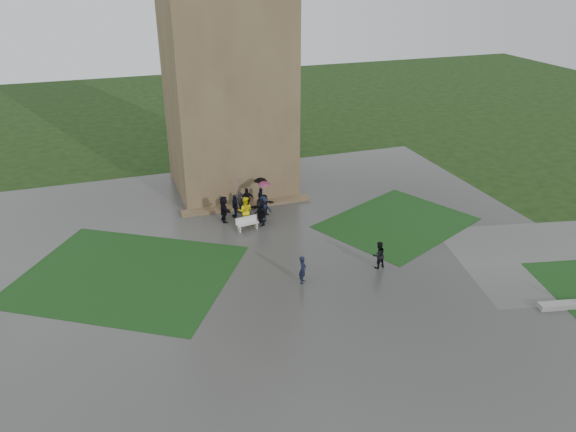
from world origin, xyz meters
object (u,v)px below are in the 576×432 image
object	(u,v)px
tower	(226,63)
bench	(247,223)
pedestrian_mid	(303,269)
pedestrian_near	(379,255)

from	to	relation	value
tower	bench	size ratio (longest dim) A/B	12.22
tower	pedestrian_mid	size ratio (longest dim) A/B	11.68
pedestrian_mid	pedestrian_near	xyz separation A→B (m)	(4.48, 0.11, 0.01)
tower	bench	world-z (taller)	tower
bench	pedestrian_mid	distance (m)	7.14
pedestrian_mid	pedestrian_near	world-z (taller)	pedestrian_near
tower	pedestrian_mid	bearing A→B (deg)	-89.06
bench	pedestrian_mid	size ratio (longest dim) A/B	0.96
pedestrian_near	tower	bearing A→B (deg)	-82.09
bench	pedestrian_mid	bearing A→B (deg)	-89.94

